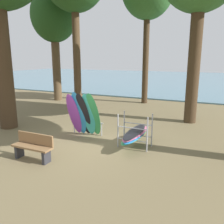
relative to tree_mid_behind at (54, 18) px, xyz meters
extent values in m
plane|color=brown|center=(6.86, -7.25, -6.00)|extent=(80.00, 80.00, 0.00)
cube|color=slate|center=(6.86, 21.14, -5.95)|extent=(80.00, 36.00, 0.10)
cylinder|color=#42301E|center=(2.49, -6.94, -2.78)|extent=(0.77, 0.77, 6.44)
cylinder|color=brown|center=(0.00, 0.00, -3.44)|extent=(0.60, 0.60, 5.12)
ellipsoid|color=#234C1E|center=(0.00, 0.00, 0.16)|extent=(3.28, 3.28, 3.77)
cylinder|color=#42301E|center=(10.10, -2.36, -2.89)|extent=(0.60, 0.60, 6.22)
cylinder|color=#42301E|center=(6.43, 1.65, -2.73)|extent=(0.42, 0.42, 6.55)
cylinder|color=#4C3823|center=(2.70, -1.31, -2.51)|extent=(0.48, 0.48, 6.99)
ellipsoid|color=purple|center=(5.97, -6.63, -5.08)|extent=(0.54, 0.80, 1.83)
ellipsoid|color=#2D8ED1|center=(6.18, -6.60, -5.04)|extent=(0.57, 0.79, 1.92)
ellipsoid|color=black|center=(6.39, -6.56, -5.06)|extent=(0.53, 0.83, 1.88)
ellipsoid|color=#38B2AD|center=(6.60, -6.53, -5.07)|extent=(0.63, 0.81, 1.87)
ellipsoid|color=#339E56|center=(6.81, -6.49, -5.05)|extent=(0.57, 0.85, 1.90)
cylinder|color=#9EA0A5|center=(5.75, -6.33, -5.73)|extent=(0.04, 0.04, 0.55)
cylinder|color=#9EA0A5|center=(7.03, -6.21, -5.73)|extent=(0.04, 0.04, 0.55)
cylinder|color=#9EA0A5|center=(6.39, -6.27, -5.45)|extent=(1.44, 0.18, 0.04)
cylinder|color=#9EA0A5|center=(8.15, -7.08, -5.38)|extent=(0.05, 0.05, 1.25)
cylinder|color=#9EA0A5|center=(9.25, -7.08, -5.38)|extent=(0.05, 0.05, 1.25)
cylinder|color=#9EA0A5|center=(8.15, -6.48, -5.38)|extent=(0.05, 0.05, 1.25)
cylinder|color=#9EA0A5|center=(9.25, -6.48, -5.38)|extent=(0.05, 0.05, 1.25)
cylinder|color=#9EA0A5|center=(8.70, -7.08, -5.65)|extent=(1.10, 0.04, 0.04)
cylinder|color=#9EA0A5|center=(8.70, -7.08, -5.20)|extent=(1.10, 0.04, 0.04)
cylinder|color=#9EA0A5|center=(8.70, -6.48, -5.65)|extent=(1.10, 0.04, 0.04)
cylinder|color=#9EA0A5|center=(8.70, -6.48, -5.20)|extent=(1.10, 0.04, 0.04)
ellipsoid|color=#339E56|center=(8.69, -6.78, -5.60)|extent=(0.60, 2.12, 0.06)
ellipsoid|color=#2D8ED1|center=(8.74, -6.78, -5.54)|extent=(0.50, 2.10, 0.06)
ellipsoid|color=pink|center=(8.75, -6.78, -5.48)|extent=(0.63, 2.13, 0.06)
ellipsoid|color=black|center=(8.70, -6.78, -5.42)|extent=(0.57, 2.12, 0.06)
cube|color=#2D2D33|center=(5.57, -9.28, -5.79)|extent=(0.10, 0.32, 0.42)
cube|color=#2D2D33|center=(6.69, -9.28, -5.79)|extent=(0.10, 0.32, 0.42)
cube|color=olive|center=(6.13, -9.28, -5.55)|extent=(1.40, 0.41, 0.06)
cube|color=olive|center=(6.13, -9.10, -5.33)|extent=(1.40, 0.07, 0.36)
camera|label=1|loc=(11.43, -14.61, -2.76)|focal=37.94mm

